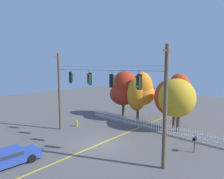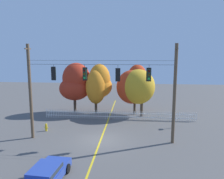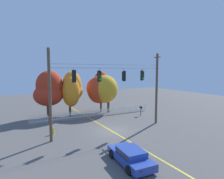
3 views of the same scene
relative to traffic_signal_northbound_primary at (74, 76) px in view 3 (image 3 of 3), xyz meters
name	(u,v)px [view 3 (image 3 of 3)]	position (x,y,z in m)	size (l,w,h in m)	color
ground	(111,131)	(4.26, 0.01, -6.27)	(80.00, 80.00, 0.00)	#565451
lane_centerline_stripe	(111,131)	(4.26, 0.01, -6.26)	(0.16, 36.00, 0.01)	gold
signal_support_span	(111,91)	(4.26, 0.01, -1.72)	(13.53, 1.10, 8.93)	brown
traffic_signal_northbound_primary	(74,76)	(0.00, 0.00, 0.00)	(0.43, 0.38, 1.45)	black
traffic_signal_westbound_side	(100,76)	(2.86, 0.02, -0.04)	(0.43, 0.38, 1.46)	black
traffic_signal_northbound_secondary	(124,76)	(5.87, 0.00, -0.07)	(0.43, 0.38, 1.48)	black
traffic_signal_southbound_primary	(142,75)	(8.59, 0.02, -0.05)	(0.43, 0.38, 1.48)	black
white_picket_fence	(97,113)	(5.58, 6.89, -5.72)	(18.59, 0.06, 1.09)	white
autumn_maple_near_fence	(49,89)	(-0.56, 9.97, -2.13)	(4.22, 3.61, 6.80)	#473828
autumn_maple_mid	(71,89)	(2.59, 9.50, -2.28)	(3.53, 3.80, 6.68)	brown
autumn_oak_far_east	(99,88)	(7.27, 9.54, -2.29)	(4.17, 3.97, 6.62)	#473828
autumn_maple_far_west	(105,89)	(7.95, 8.94, -2.41)	(4.25, 4.17, 6.06)	#473828
parked_car	(130,156)	(1.87, -7.32, -5.66)	(2.19, 4.48, 1.15)	#28429E
fire_hydrant	(53,131)	(-1.79, 1.98, -5.87)	(0.38, 0.22, 0.81)	gold
roadside_mailbox	(141,108)	(11.67, 4.22, -5.12)	(0.25, 0.44, 1.40)	brown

